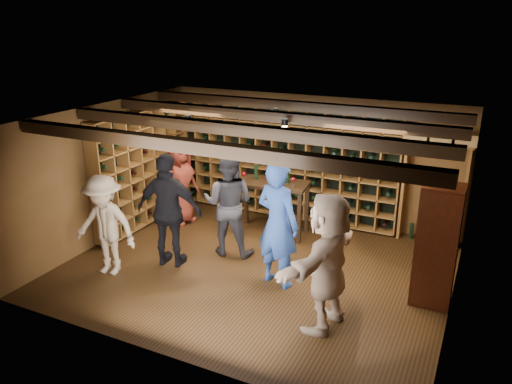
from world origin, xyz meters
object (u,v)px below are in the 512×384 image
at_px(display_cabinet, 436,248).
at_px(tasting_table, 272,189).
at_px(guest_red_floral, 180,182).
at_px(man_grey_suit, 229,203).
at_px(guest_woman_black, 169,211).
at_px(man_blue_shirt, 278,224).
at_px(guest_khaki, 105,225).
at_px(guest_beige, 327,262).

height_order(display_cabinet, tasting_table, display_cabinet).
distance_m(guest_red_floral, tasting_table, 1.87).
distance_m(man_grey_suit, guest_woman_black, 1.03).
bearing_deg(man_blue_shirt, guest_khaki, 32.42).
xyz_separation_m(man_grey_suit, guest_woman_black, (-0.66, -0.79, 0.03)).
bearing_deg(guest_woman_black, man_grey_suit, -139.02).
bearing_deg(man_grey_suit, man_blue_shirt, 140.65).
bearing_deg(guest_red_floral, man_grey_suit, -105.06).
relative_size(man_grey_suit, guest_beige, 0.98).
bearing_deg(display_cabinet, tasting_table, 158.02).
bearing_deg(tasting_table, guest_woman_black, -122.61).
bearing_deg(guest_woman_black, guest_khaki, 32.39).
distance_m(guest_beige, tasting_table, 3.12).
relative_size(display_cabinet, guest_red_floral, 1.05).
bearing_deg(display_cabinet, guest_khaki, -164.47).
relative_size(man_blue_shirt, guest_khaki, 1.21).
distance_m(man_grey_suit, guest_red_floral, 1.74).
xyz_separation_m(guest_woman_black, tasting_table, (0.96, 1.90, -0.07)).
xyz_separation_m(display_cabinet, guest_khaki, (-4.80, -1.34, -0.04)).
distance_m(man_blue_shirt, man_grey_suit, 1.33).
bearing_deg(man_blue_shirt, man_grey_suit, -13.41).
distance_m(guest_red_floral, guest_khaki, 2.29).
height_order(man_blue_shirt, guest_khaki, man_blue_shirt).
bearing_deg(tasting_table, man_blue_shirt, -69.09).
distance_m(man_blue_shirt, guest_red_floral, 3.07).
bearing_deg(guest_khaki, tasting_table, 49.72).
distance_m(man_grey_suit, tasting_table, 1.15).
bearing_deg(display_cabinet, guest_woman_black, -170.75).
height_order(display_cabinet, guest_red_floral, display_cabinet).
bearing_deg(guest_khaki, guest_red_floral, 86.47).
bearing_deg(guest_red_floral, guest_khaki, -163.92).
xyz_separation_m(guest_red_floral, guest_beige, (3.73, -2.19, 0.10)).
relative_size(guest_red_floral, guest_khaki, 1.02).
distance_m(man_grey_suit, guest_khaki, 2.04).
bearing_deg(man_grey_suit, tasting_table, -117.29).
xyz_separation_m(man_blue_shirt, guest_red_floral, (-2.71, 1.43, -0.15)).
relative_size(man_grey_suit, guest_woman_black, 0.97).
distance_m(guest_red_floral, guest_beige, 4.32).
relative_size(guest_beige, tasting_table, 1.33).
height_order(guest_woman_black, guest_khaki, guest_woman_black).
bearing_deg(guest_beige, guest_red_floral, -110.45).
xyz_separation_m(man_blue_shirt, guest_beige, (1.02, -0.76, -0.05)).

